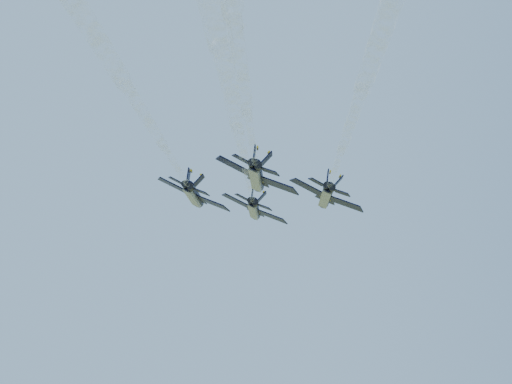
{
  "coord_description": "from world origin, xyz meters",
  "views": [
    {
      "loc": [
        5.43,
        -104.07,
        83.28
      ],
      "look_at": [
        0.95,
        5.78,
        107.73
      ],
      "focal_mm": 45.0,
      "sensor_mm": 36.0,
      "label": 1
    }
  ],
  "objects_px": {
    "jet_lead": "(255,210)",
    "jet_right": "(326,196)",
    "jet_left": "(194,195)",
    "jet_slot": "(257,177)"
  },
  "relations": [
    {
      "from": "jet_lead",
      "to": "jet_right",
      "type": "height_order",
      "value": "same"
    },
    {
      "from": "jet_left",
      "to": "jet_slot",
      "type": "distance_m",
      "value": 17.09
    },
    {
      "from": "jet_lead",
      "to": "jet_slot",
      "type": "xyz_separation_m",
      "value": [
        1.49,
        -25.94,
        0.0
      ]
    },
    {
      "from": "jet_lead",
      "to": "jet_left",
      "type": "height_order",
      "value": "same"
    },
    {
      "from": "jet_lead",
      "to": "jet_right",
      "type": "xyz_separation_m",
      "value": [
        12.93,
        -11.47,
        0.0
      ]
    },
    {
      "from": "jet_lead",
      "to": "jet_left",
      "type": "distance_m",
      "value": 16.47
    },
    {
      "from": "jet_slot",
      "to": "jet_left",
      "type": "bearing_deg",
      "value": 131.41
    },
    {
      "from": "jet_right",
      "to": "jet_slot",
      "type": "relative_size",
      "value": 1.0
    },
    {
      "from": "jet_right",
      "to": "jet_lead",
      "type": "bearing_deg",
      "value": 138.15
    },
    {
      "from": "jet_left",
      "to": "jet_right",
      "type": "relative_size",
      "value": 1.0
    }
  ]
}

